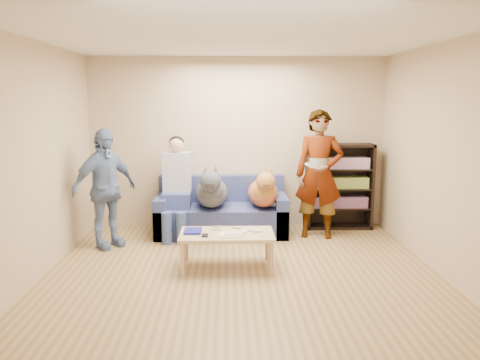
{
  "coord_description": "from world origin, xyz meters",
  "views": [
    {
      "loc": [
        -0.16,
        -4.67,
        1.97
      ],
      "look_at": [
        0.0,
        1.2,
        0.95
      ],
      "focal_mm": 35.0,
      "sensor_mm": 36.0,
      "label": 1
    }
  ],
  "objects_px": {
    "dog_gray": "(212,191)",
    "notebook_blue": "(193,231)",
    "sofa": "(222,214)",
    "coffee_table": "(227,237)",
    "bookshelf": "(339,184)",
    "person_seated": "(176,183)",
    "dog_tan": "(264,191)",
    "person_standing_right": "(319,174)",
    "person_standing_left": "(105,189)",
    "camera_silver": "(217,228)"
  },
  "relations": [
    {
      "from": "dog_gray",
      "to": "notebook_blue",
      "type": "bearing_deg",
      "value": -98.36
    },
    {
      "from": "sofa",
      "to": "dog_gray",
      "type": "xyz_separation_m",
      "value": [
        -0.14,
        -0.17,
        0.38
      ]
    },
    {
      "from": "sofa",
      "to": "coffee_table",
      "type": "bearing_deg",
      "value": -86.93
    },
    {
      "from": "coffee_table",
      "to": "bookshelf",
      "type": "relative_size",
      "value": 0.85
    },
    {
      "from": "person_seated",
      "to": "dog_tan",
      "type": "xyz_separation_m",
      "value": [
        1.26,
        -0.03,
        -0.12
      ]
    },
    {
      "from": "person_standing_right",
      "to": "bookshelf",
      "type": "height_order",
      "value": "person_standing_right"
    },
    {
      "from": "person_standing_left",
      "to": "person_seated",
      "type": "bearing_deg",
      "value": -16.75
    },
    {
      "from": "person_standing_left",
      "to": "camera_silver",
      "type": "bearing_deg",
      "value": -71.91
    },
    {
      "from": "bookshelf",
      "to": "dog_gray",
      "type": "bearing_deg",
      "value": -168.24
    },
    {
      "from": "camera_silver",
      "to": "dog_gray",
      "type": "distance_m",
      "value": 1.2
    },
    {
      "from": "person_standing_right",
      "to": "person_seated",
      "type": "xyz_separation_m",
      "value": [
        -2.04,
        0.12,
        -0.14
      ]
    },
    {
      "from": "sofa",
      "to": "dog_tan",
      "type": "bearing_deg",
      "value": -13.96
    },
    {
      "from": "person_standing_right",
      "to": "camera_silver",
      "type": "distance_m",
      "value": 1.87
    },
    {
      "from": "notebook_blue",
      "to": "person_seated",
      "type": "xyz_separation_m",
      "value": [
        -0.32,
        1.29,
        0.34
      ]
    },
    {
      "from": "person_standing_left",
      "to": "camera_silver",
      "type": "distance_m",
      "value": 1.69
    },
    {
      "from": "sofa",
      "to": "dog_tan",
      "type": "height_order",
      "value": "dog_tan"
    },
    {
      "from": "notebook_blue",
      "to": "bookshelf",
      "type": "bearing_deg",
      "value": 37.92
    },
    {
      "from": "dog_gray",
      "to": "sofa",
      "type": "bearing_deg",
      "value": 50.92
    },
    {
      "from": "dog_tan",
      "to": "bookshelf",
      "type": "relative_size",
      "value": 0.91
    },
    {
      "from": "dog_tan",
      "to": "coffee_table",
      "type": "bearing_deg",
      "value": -112.05
    },
    {
      "from": "sofa",
      "to": "coffee_table",
      "type": "relative_size",
      "value": 1.73
    },
    {
      "from": "notebook_blue",
      "to": "dog_gray",
      "type": "xyz_separation_m",
      "value": [
        0.18,
        1.25,
        0.23
      ]
    },
    {
      "from": "notebook_blue",
      "to": "camera_silver",
      "type": "distance_m",
      "value": 0.29
    },
    {
      "from": "notebook_blue",
      "to": "sofa",
      "type": "height_order",
      "value": "sofa"
    },
    {
      "from": "coffee_table",
      "to": "bookshelf",
      "type": "height_order",
      "value": "bookshelf"
    },
    {
      "from": "dog_tan",
      "to": "bookshelf",
      "type": "height_order",
      "value": "bookshelf"
    },
    {
      "from": "dog_tan",
      "to": "person_standing_left",
      "type": "bearing_deg",
      "value": -167.25
    },
    {
      "from": "person_standing_right",
      "to": "camera_silver",
      "type": "xyz_separation_m",
      "value": [
        -1.43,
        -1.11,
        -0.47
      ]
    },
    {
      "from": "person_standing_right",
      "to": "coffee_table",
      "type": "height_order",
      "value": "person_standing_right"
    },
    {
      "from": "dog_tan",
      "to": "sofa",
      "type": "bearing_deg",
      "value": 166.04
    },
    {
      "from": "person_standing_right",
      "to": "person_standing_left",
      "type": "height_order",
      "value": "person_standing_right"
    },
    {
      "from": "person_standing_left",
      "to": "sofa",
      "type": "xyz_separation_m",
      "value": [
        1.54,
        0.64,
        -0.52
      ]
    },
    {
      "from": "dog_tan",
      "to": "dog_gray",
      "type": "bearing_deg",
      "value": -178.68
    },
    {
      "from": "dog_tan",
      "to": "coffee_table",
      "type": "xyz_separation_m",
      "value": [
        -0.53,
        -1.32,
        -0.28
      ]
    },
    {
      "from": "camera_silver",
      "to": "person_seated",
      "type": "height_order",
      "value": "person_seated"
    },
    {
      "from": "notebook_blue",
      "to": "dog_gray",
      "type": "bearing_deg",
      "value": 81.64
    },
    {
      "from": "coffee_table",
      "to": "bookshelf",
      "type": "distance_m",
      "value": 2.44
    },
    {
      "from": "person_standing_right",
      "to": "notebook_blue",
      "type": "height_order",
      "value": "person_standing_right"
    },
    {
      "from": "bookshelf",
      "to": "coffee_table",
      "type": "bearing_deg",
      "value": -135.32
    },
    {
      "from": "notebook_blue",
      "to": "camera_silver",
      "type": "xyz_separation_m",
      "value": [
        0.28,
        0.07,
        0.01
      ]
    },
    {
      "from": "person_standing_left",
      "to": "camera_silver",
      "type": "relative_size",
      "value": 14.51
    },
    {
      "from": "person_standing_right",
      "to": "sofa",
      "type": "distance_m",
      "value": 1.55
    },
    {
      "from": "person_standing_right",
      "to": "dog_gray",
      "type": "xyz_separation_m",
      "value": [
        -1.53,
        0.07,
        -0.25
      ]
    },
    {
      "from": "sofa",
      "to": "coffee_table",
      "type": "xyz_separation_m",
      "value": [
        0.08,
        -1.47,
        0.09
      ]
    },
    {
      "from": "coffee_table",
      "to": "bookshelf",
      "type": "bearing_deg",
      "value": 44.68
    },
    {
      "from": "bookshelf",
      "to": "dog_tan",
      "type": "bearing_deg",
      "value": -162.0
    },
    {
      "from": "dog_gray",
      "to": "bookshelf",
      "type": "relative_size",
      "value": 0.98
    },
    {
      "from": "person_standing_left",
      "to": "sofa",
      "type": "relative_size",
      "value": 0.84
    },
    {
      "from": "notebook_blue",
      "to": "camera_silver",
      "type": "relative_size",
      "value": 2.36
    },
    {
      "from": "notebook_blue",
      "to": "sofa",
      "type": "distance_m",
      "value": 1.46
    }
  ]
}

